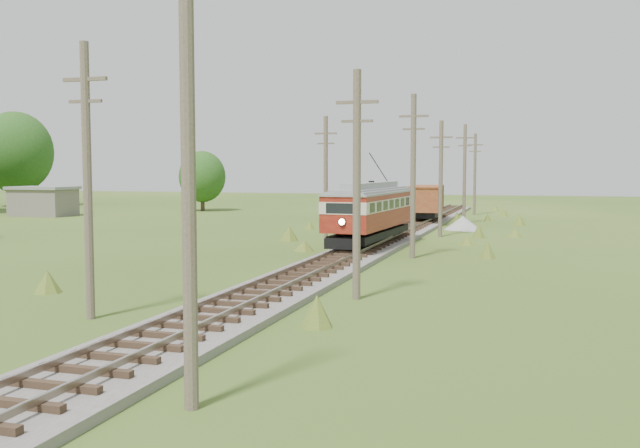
% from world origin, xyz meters
% --- Properties ---
extents(railbed_main, '(3.60, 96.00, 0.57)m').
position_xyz_m(railbed_main, '(0.00, 34.00, 0.19)').
color(railbed_main, '#605B54').
rests_on(railbed_main, ground).
extents(streetcar, '(3.27, 11.81, 5.36)m').
position_xyz_m(streetcar, '(-0.00, 34.73, 2.52)').
color(streetcar, black).
rests_on(streetcar, ground).
extents(gondola, '(3.39, 8.75, 2.85)m').
position_xyz_m(gondola, '(0.00, 56.74, 2.10)').
color(gondola, black).
rests_on(gondola, ground).
extents(gravel_pile, '(3.09, 3.28, 1.12)m').
position_xyz_m(gravel_pile, '(4.09, 50.42, 0.53)').
color(gravel_pile, gray).
rests_on(gravel_pile, ground).
extents(utility_pole_r_1, '(0.30, 0.30, 8.80)m').
position_xyz_m(utility_pole_r_1, '(3.10, 5.00, 4.40)').
color(utility_pole_r_1, brown).
rests_on(utility_pole_r_1, ground).
extents(utility_pole_r_2, '(1.60, 0.30, 8.60)m').
position_xyz_m(utility_pole_r_2, '(3.30, 18.00, 4.42)').
color(utility_pole_r_2, brown).
rests_on(utility_pole_r_2, ground).
extents(utility_pole_r_3, '(1.60, 0.30, 9.00)m').
position_xyz_m(utility_pole_r_3, '(3.20, 31.00, 4.63)').
color(utility_pole_r_3, brown).
rests_on(utility_pole_r_3, ground).
extents(utility_pole_r_4, '(1.60, 0.30, 8.40)m').
position_xyz_m(utility_pole_r_4, '(3.00, 44.00, 4.32)').
color(utility_pole_r_4, brown).
rests_on(utility_pole_r_4, ground).
extents(utility_pole_r_5, '(1.60, 0.30, 8.90)m').
position_xyz_m(utility_pole_r_5, '(3.40, 57.00, 4.58)').
color(utility_pole_r_5, brown).
rests_on(utility_pole_r_5, ground).
extents(utility_pole_r_6, '(1.60, 0.30, 8.70)m').
position_xyz_m(utility_pole_r_6, '(3.20, 70.00, 4.47)').
color(utility_pole_r_6, brown).
rests_on(utility_pole_r_6, ground).
extents(utility_pole_l_a, '(1.60, 0.30, 9.00)m').
position_xyz_m(utility_pole_l_a, '(-4.20, 12.00, 4.63)').
color(utility_pole_l_a, brown).
rests_on(utility_pole_l_a, ground).
extents(utility_pole_l_b, '(1.60, 0.30, 8.60)m').
position_xyz_m(utility_pole_l_b, '(-4.50, 40.00, 4.42)').
color(utility_pole_l_b, brown).
rests_on(utility_pole_l_b, ground).
extents(tree_left_5, '(9.66, 9.66, 12.44)m').
position_xyz_m(tree_left_5, '(-56.00, 70.00, 7.12)').
color(tree_left_5, '#38281C').
rests_on(tree_left_5, ground).
extents(tree_mid_a, '(5.46, 5.46, 7.03)m').
position_xyz_m(tree_mid_a, '(-28.00, 68.00, 4.02)').
color(tree_mid_a, '#38281C').
rests_on(tree_mid_a, ground).
extents(shed, '(6.40, 4.40, 3.10)m').
position_xyz_m(shed, '(-40.00, 55.00, 1.57)').
color(shed, slate).
rests_on(shed, ground).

